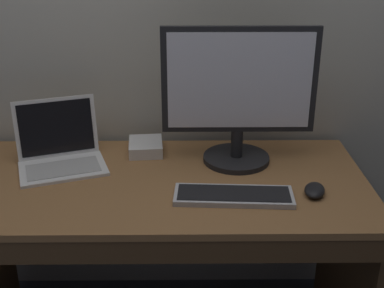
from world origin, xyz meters
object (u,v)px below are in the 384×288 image
(wired_keyboard, at_px, (234,196))
(computer_mouse, at_px, (315,190))
(laptop_white, at_px, (60,153))
(external_drive_box, at_px, (146,147))
(external_monitor, at_px, (239,99))

(wired_keyboard, xyz_separation_m, computer_mouse, (0.28, 0.02, 0.01))
(laptop_white, height_order, external_drive_box, laptop_white)
(external_monitor, xyz_separation_m, computer_mouse, (0.24, -0.27, -0.24))
(external_monitor, xyz_separation_m, external_drive_box, (-0.36, 0.10, -0.23))
(computer_mouse, bearing_deg, external_drive_box, 166.09)
(laptop_white, bearing_deg, external_monitor, 2.09)
(external_monitor, height_order, wired_keyboard, external_monitor)
(laptop_white, relative_size, wired_keyboard, 0.92)
(external_monitor, bearing_deg, wired_keyboard, -97.00)
(wired_keyboard, height_order, external_drive_box, external_drive_box)
(laptop_white, xyz_separation_m, external_monitor, (0.68, 0.02, 0.21))
(laptop_white, distance_m, external_monitor, 0.71)
(external_monitor, relative_size, wired_keyboard, 1.40)
(laptop_white, bearing_deg, wired_keyboard, -22.36)
(external_monitor, relative_size, computer_mouse, 5.29)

